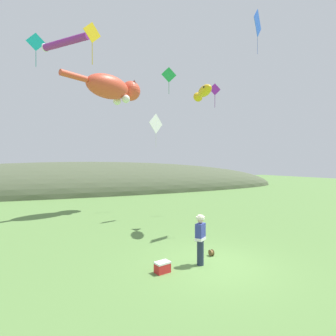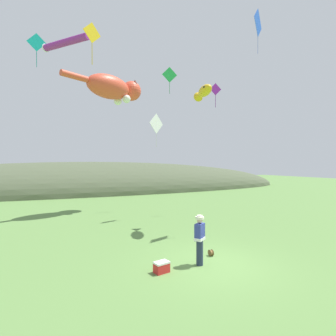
{
  "view_description": "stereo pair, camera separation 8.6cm",
  "coord_description": "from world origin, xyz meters",
  "px_view_note": "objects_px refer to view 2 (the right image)",
  "views": [
    {
      "loc": [
        -5.28,
        -7.83,
        3.58
      ],
      "look_at": [
        0.0,
        4.0,
        3.39
      ],
      "focal_mm": 28.0,
      "sensor_mm": 36.0,
      "label": 1
    },
    {
      "loc": [
        -5.2,
        -7.86,
        3.58
      ],
      "look_at": [
        0.0,
        4.0,
        3.39
      ],
      "focal_mm": 28.0,
      "sensor_mm": 36.0,
      "label": 2
    }
  ],
  "objects_px": {
    "kite_diamond_teal": "(36,43)",
    "kite_diamond_white": "(156,124)",
    "kite_giant_cat": "(114,88)",
    "kite_tube_streamer": "(65,42)",
    "kite_spool": "(211,253)",
    "picnic_cooler": "(162,267)",
    "kite_diamond_gold": "(92,33)",
    "festival_attendant": "(200,238)",
    "kite_fish_windsock": "(204,92)",
    "kite_diamond_violet": "(216,90)",
    "kite_diamond_green": "(170,75)",
    "kite_diamond_blue": "(258,23)"
  },
  "relations": [
    {
      "from": "kite_spool",
      "to": "kite_diamond_gold",
      "type": "distance_m",
      "value": 10.2
    },
    {
      "from": "kite_spool",
      "to": "kite_diamond_gold",
      "type": "xyz_separation_m",
      "value": [
        -4.11,
        2.73,
        8.93
      ]
    },
    {
      "from": "kite_giant_cat",
      "to": "kite_diamond_white",
      "type": "xyz_separation_m",
      "value": [
        2.0,
        -3.68,
        -3.06
      ]
    },
    {
      "from": "kite_diamond_violet",
      "to": "kite_diamond_teal",
      "type": "bearing_deg",
      "value": 176.77
    },
    {
      "from": "kite_giant_cat",
      "to": "kite_fish_windsock",
      "type": "bearing_deg",
      "value": -64.22
    },
    {
      "from": "kite_tube_streamer",
      "to": "kite_diamond_violet",
      "type": "bearing_deg",
      "value": 9.25
    },
    {
      "from": "kite_fish_windsock",
      "to": "kite_diamond_gold",
      "type": "xyz_separation_m",
      "value": [
        -6.16,
        -1.19,
        1.45
      ]
    },
    {
      "from": "kite_diamond_teal",
      "to": "kite_diamond_white",
      "type": "bearing_deg",
      "value": -7.04
    },
    {
      "from": "festival_attendant",
      "to": "kite_diamond_violet",
      "type": "bearing_deg",
      "value": 53.09
    },
    {
      "from": "picnic_cooler",
      "to": "kite_fish_windsock",
      "type": "height_order",
      "value": "kite_fish_windsock"
    },
    {
      "from": "kite_diamond_blue",
      "to": "kite_diamond_teal",
      "type": "distance_m",
      "value": 12.47
    },
    {
      "from": "kite_diamond_violet",
      "to": "kite_diamond_green",
      "type": "relative_size",
      "value": 0.83
    },
    {
      "from": "festival_attendant",
      "to": "kite_fish_windsock",
      "type": "distance_m",
      "value": 8.57
    },
    {
      "from": "kite_spool",
      "to": "kite_fish_windsock",
      "type": "height_order",
      "value": "kite_fish_windsock"
    },
    {
      "from": "picnic_cooler",
      "to": "kite_diamond_blue",
      "type": "relative_size",
      "value": 0.23
    },
    {
      "from": "kite_diamond_violet",
      "to": "kite_tube_streamer",
      "type": "bearing_deg",
      "value": -170.75
    },
    {
      "from": "kite_diamond_gold",
      "to": "festival_attendant",
      "type": "bearing_deg",
      "value": -46.16
    },
    {
      "from": "kite_spool",
      "to": "kite_fish_windsock",
      "type": "relative_size",
      "value": 0.11
    },
    {
      "from": "kite_spool",
      "to": "kite_diamond_violet",
      "type": "distance_m",
      "value": 12.9
    },
    {
      "from": "picnic_cooler",
      "to": "kite_diamond_white",
      "type": "relative_size",
      "value": 0.25
    },
    {
      "from": "kite_giant_cat",
      "to": "kite_diamond_teal",
      "type": "bearing_deg",
      "value": -150.96
    },
    {
      "from": "festival_attendant",
      "to": "picnic_cooler",
      "type": "bearing_deg",
      "value": -178.12
    },
    {
      "from": "kite_spool",
      "to": "kite_diamond_blue",
      "type": "xyz_separation_m",
      "value": [
        4.49,
        2.39,
        11.05
      ]
    },
    {
      "from": "picnic_cooler",
      "to": "kite_fish_windsock",
      "type": "distance_m",
      "value": 9.78
    },
    {
      "from": "kite_giant_cat",
      "to": "kite_diamond_white",
      "type": "height_order",
      "value": "kite_giant_cat"
    },
    {
      "from": "kite_spool",
      "to": "kite_diamond_green",
      "type": "relative_size",
      "value": 0.11
    },
    {
      "from": "kite_giant_cat",
      "to": "kite_diamond_blue",
      "type": "xyz_separation_m",
      "value": [
        5.9,
        -8.71,
        1.88
      ]
    },
    {
      "from": "kite_tube_streamer",
      "to": "kite_diamond_gold",
      "type": "relative_size",
      "value": 1.45
    },
    {
      "from": "picnic_cooler",
      "to": "kite_tube_streamer",
      "type": "distance_m",
      "value": 12.03
    },
    {
      "from": "festival_attendant",
      "to": "kite_tube_streamer",
      "type": "height_order",
      "value": "kite_tube_streamer"
    },
    {
      "from": "festival_attendant",
      "to": "kite_spool",
      "type": "distance_m",
      "value": 1.36
    },
    {
      "from": "kite_tube_streamer",
      "to": "festival_attendant",
      "type": "bearing_deg",
      "value": -57.73
    },
    {
      "from": "kite_diamond_violet",
      "to": "kite_diamond_white",
      "type": "xyz_separation_m",
      "value": [
        -4.74,
        -0.21,
        -2.83
      ]
    },
    {
      "from": "festival_attendant",
      "to": "kite_diamond_gold",
      "type": "height_order",
      "value": "kite_diamond_gold"
    },
    {
      "from": "kite_tube_streamer",
      "to": "kite_diamond_white",
      "type": "distance_m",
      "value": 6.85
    },
    {
      "from": "kite_giant_cat",
      "to": "kite_diamond_teal",
      "type": "height_order",
      "value": "kite_diamond_teal"
    },
    {
      "from": "kite_diamond_teal",
      "to": "kite_giant_cat",
      "type": "bearing_deg",
      "value": 29.04
    },
    {
      "from": "festival_attendant",
      "to": "kite_diamond_white",
      "type": "distance_m",
      "value": 9.73
    },
    {
      "from": "festival_attendant",
      "to": "kite_diamond_blue",
      "type": "xyz_separation_m",
      "value": [
        5.37,
        3.02,
        10.22
      ]
    },
    {
      "from": "kite_fish_windsock",
      "to": "kite_diamond_violet",
      "type": "height_order",
      "value": "kite_diamond_violet"
    },
    {
      "from": "kite_diamond_white",
      "to": "kite_diamond_teal",
      "type": "distance_m",
      "value": 8.34
    },
    {
      "from": "kite_diamond_green",
      "to": "kite_fish_windsock",
      "type": "bearing_deg",
      "value": -97.34
    },
    {
      "from": "picnic_cooler",
      "to": "kite_giant_cat",
      "type": "height_order",
      "value": "kite_giant_cat"
    },
    {
      "from": "kite_diamond_blue",
      "to": "kite_diamond_gold",
      "type": "xyz_separation_m",
      "value": [
        -8.6,
        0.35,
        -2.12
      ]
    },
    {
      "from": "festival_attendant",
      "to": "kite_fish_windsock",
      "type": "relative_size",
      "value": 0.82
    },
    {
      "from": "kite_spool",
      "to": "picnic_cooler",
      "type": "xyz_separation_m",
      "value": [
        -2.36,
        -0.68,
        0.06
      ]
    },
    {
      "from": "kite_diamond_violet",
      "to": "kite_diamond_blue",
      "type": "xyz_separation_m",
      "value": [
        -0.83,
        -5.24,
        2.11
      ]
    },
    {
      "from": "kite_spool",
      "to": "kite_tube_streamer",
      "type": "distance_m",
      "value": 12.47
    },
    {
      "from": "kite_tube_streamer",
      "to": "kite_diamond_white",
      "type": "bearing_deg",
      "value": 14.77
    },
    {
      "from": "kite_diamond_teal",
      "to": "picnic_cooler",
      "type": "bearing_deg",
      "value": -65.36
    }
  ]
}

